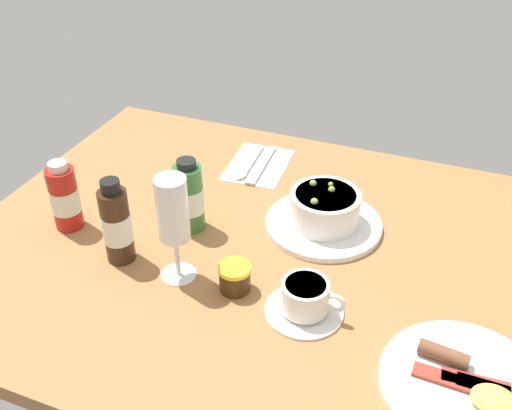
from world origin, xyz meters
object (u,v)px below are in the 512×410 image
Objects in this scene: porridge_bowl at (324,212)px; breakfast_plate at (467,386)px; sauce_bottle_green at (189,197)px; jam_jar at (235,278)px; cutlery_setting at (257,165)px; coffee_cup at (305,299)px; wine_glass at (173,214)px; sauce_bottle_red at (65,198)px; sauce_bottle_brown at (117,225)px.

breakfast_plate is (-28.43, 29.04, -2.46)cm from porridge_bowl.
porridge_bowl is 25.16cm from sauce_bottle_green.
porridge_bowl is at bearing -45.60° from breakfast_plate.
jam_jar is at bearing -10.94° from breakfast_plate.
porridge_bowl is 4.07× the size of jam_jar.
coffee_cup reaches higher than cutlery_setting.
breakfast_plate reaches higher than cutlery_setting.
wine_glass is at bearing 108.04° from sauce_bottle_green.
jam_jar is 36.37cm from sauce_bottle_red.
porridge_bowl is at bearing -111.84° from jam_jar.
sauce_bottle_brown is at bearing 161.88° from sauce_bottle_red.
sauce_bottle_green reaches higher than porridge_bowl.
porridge_bowl is 30.57cm from wine_glass.
wine_glass is (18.98, 22.13, 9.17)cm from porridge_bowl.
sauce_bottle_green is 0.62× the size of breakfast_plate.
coffee_cup is (-3.52, 22.74, -0.75)cm from porridge_bowl.
porridge_bowl is at bearing 140.55° from cutlery_setting.
sauce_bottle_red is at bearing -9.28° from breakfast_plate.
breakfast_plate is (-48.19, 45.30, 0.68)cm from cutlery_setting.
coffee_cup is (-23.28, 39.00, 2.39)cm from cutlery_setting.
jam_jar is at bearing 68.16° from porridge_bowl.
sauce_bottle_brown is (7.19, 12.68, 0.54)cm from sauce_bottle_green.
sauce_bottle_red reaches higher than coffee_cup.
porridge_bowl is at bearing -144.45° from sauce_bottle_brown.
sauce_bottle_red is at bearing -6.67° from coffee_cup.
wine_glass reaches higher than sauce_bottle_red.
sauce_bottle_red is at bearing -7.53° from jam_jar.
wine_glass is 14.97cm from sauce_bottle_green.
cutlery_setting is 0.77× the size of breakfast_plate.
jam_jar is 22.19cm from sauce_bottle_brown.
coffee_cup is at bearing 120.84° from cutlery_setting.
breakfast_plate is at bearing 172.94° from sauce_bottle_brown.
coffee_cup is 48.60cm from sauce_bottle_red.
coffee_cup is at bearing 98.81° from porridge_bowl.
cutlery_setting is (19.76, -16.26, -3.14)cm from porridge_bowl.
sauce_bottle_green is (-21.37, -8.04, 0.35)cm from sauce_bottle_red.
cutlery_setting is at bearing -43.23° from breakfast_plate.
cutlery_setting is at bearing -88.85° from wine_glass.
sauce_bottle_brown is at bearing -7.06° from breakfast_plate.
sauce_bottle_brown is (10.67, 38.00, 6.92)cm from cutlery_setting.
sauce_bottle_brown reaches higher than cutlery_setting.
sauce_bottle_green is at bearing -71.96° from wine_glass.
breakfast_plate is (-73.04, 11.93, -5.36)cm from sauce_bottle_red.
wine_glass reaches higher than breakfast_plate.
cutlery_setting is 39.72cm from jam_jar.
cutlery_setting is 45.48cm from coffee_cup.
cutlery_setting is at bearing -126.68° from sauce_bottle_red.
jam_jar is at bearing 172.47° from sauce_bottle_red.
jam_jar reaches higher than cutlery_setting.
porridge_bowl is at bearing -158.68° from sauce_bottle_green.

